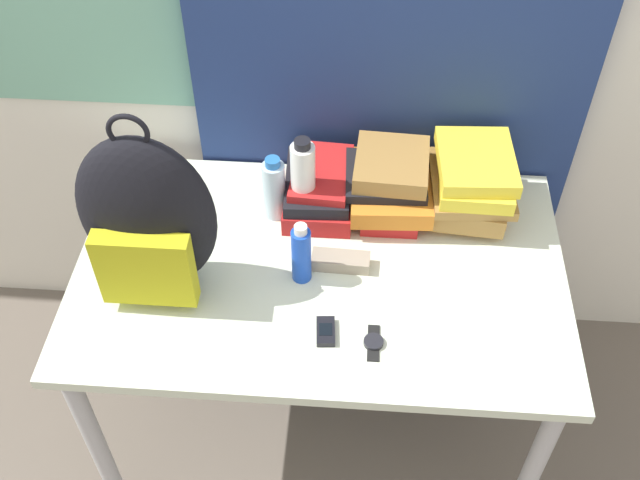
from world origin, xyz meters
TOP-DOWN VIEW (x-y plane):
  - curtain_blue at (0.16, 0.82)m, footprint 1.08×0.04m
  - desk at (0.00, 0.40)m, footprint 1.27×0.79m
  - backpack at (-0.40, 0.32)m, footprint 0.33×0.19m
  - book_stack_left at (-0.02, 0.64)m, footprint 0.19×0.27m
  - book_stack_center at (0.17, 0.64)m, footprint 0.24×0.29m
  - book_stack_right at (0.40, 0.64)m, footprint 0.23×0.29m
  - water_bottle at (-0.14, 0.58)m, footprint 0.06×0.06m
  - sports_bottle at (-0.06, 0.57)m, footprint 0.07×0.07m
  - sunscreen_bottle at (-0.04, 0.36)m, footprint 0.05×0.05m
  - cell_phone at (0.03, 0.18)m, footprint 0.05×0.08m
  - sunglasses_case at (0.05, 0.40)m, footprint 0.15×0.06m
  - wristwatch at (0.14, 0.16)m, footprint 0.05×0.10m

SIDE VIEW (x-z plane):
  - desk at x=0.00m, z-range 0.29..1.03m
  - wristwatch at x=0.14m, z-range 0.74..0.75m
  - cell_phone at x=0.03m, z-range 0.74..0.76m
  - sunglasses_case at x=0.05m, z-range 0.74..0.78m
  - book_stack_left at x=-0.02m, z-range 0.74..0.86m
  - book_stack_center at x=0.17m, z-range 0.74..0.92m
  - sunscreen_bottle at x=-0.04m, z-range 0.74..0.92m
  - water_bottle at x=-0.14m, z-range 0.74..0.93m
  - book_stack_right at x=0.40m, z-range 0.74..0.94m
  - sports_bottle at x=-0.06m, z-range 0.74..1.01m
  - backpack at x=-0.40m, z-range 0.70..1.23m
  - curtain_blue at x=0.16m, z-range 0.00..2.50m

